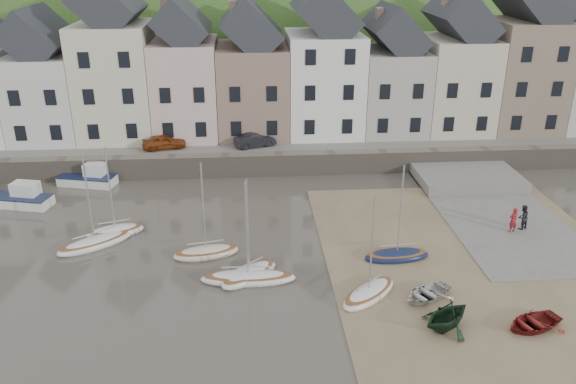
{
  "coord_description": "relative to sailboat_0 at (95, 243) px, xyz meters",
  "views": [
    {
      "loc": [
        -2.49,
        -28.16,
        17.56
      ],
      "look_at": [
        0.0,
        6.0,
        3.0
      ],
      "focal_mm": 36.13,
      "sensor_mm": 36.0,
      "label": 1
    }
  ],
  "objects": [
    {
      "name": "sailboat_2",
      "position": [
        7.1,
        -1.76,
        0.0
      ],
      "size": [
        4.26,
        2.28,
        6.32
      ],
      "color": "beige",
      "rests_on": "ground"
    },
    {
      "name": "slipway",
      "position": [
        27.33,
        2.88,
        -0.2
      ],
      "size": [
        8.0,
        18.0,
        0.12
      ],
      "primitive_type": "cube",
      "color": "slate",
      "rests_on": "ground"
    },
    {
      "name": "motorboat_0",
      "position": [
        -7.08,
        6.91,
        0.32
      ],
      "size": [
        5.56,
        2.93,
        1.7
      ],
      "color": "white",
      "rests_on": "ground"
    },
    {
      "name": "sailboat_1",
      "position": [
        0.96,
        1.58,
        0.01
      ],
      "size": [
        3.99,
        2.56,
        6.32
      ],
      "color": "white",
      "rests_on": "ground"
    },
    {
      "name": "beach",
      "position": [
        23.33,
        -5.12,
        -0.23
      ],
      "size": [
        18.0,
        26.0,
        0.06
      ],
      "primitive_type": "cube",
      "color": "brown",
      "rests_on": "ground"
    },
    {
      "name": "ground",
      "position": [
        12.33,
        -5.12,
        -0.26
      ],
      "size": [
        160.0,
        160.0,
        0.0
      ],
      "primitive_type": "plane",
      "color": "#4A433A",
      "rests_on": "ground"
    },
    {
      "name": "seawall",
      "position": [
        12.33,
        11.88,
        0.64
      ],
      "size": [
        70.0,
        1.2,
        1.8
      ],
      "primitive_type": "cube",
      "color": "slate",
      "rests_on": "ground"
    },
    {
      "name": "sailboat_0",
      "position": [
        0.0,
        0.0,
        0.0
      ],
      "size": [
        4.87,
        3.97,
        6.32
      ],
      "color": "white",
      "rests_on": "ground"
    },
    {
      "name": "rowboat_red",
      "position": [
        23.7,
        -10.36,
        0.12
      ],
      "size": [
        3.62,
        3.08,
        0.64
      ],
      "primitive_type": "imported",
      "rotation": [
        0.0,
        0.0,
        -1.24
      ],
      "color": "maroon",
      "rests_on": "beach"
    },
    {
      "name": "sailboat_6",
      "position": [
        16.15,
        -6.98,
        0.0
      ],
      "size": [
        4.07,
        3.9,
        6.32
      ],
      "color": "white",
      "rests_on": "ground"
    },
    {
      "name": "quay_street",
      "position": [
        12.33,
        15.38,
        1.29
      ],
      "size": [
        70.0,
        7.0,
        0.1
      ],
      "primitive_type": "cube",
      "color": "slate",
      "rests_on": "quay_land"
    },
    {
      "name": "rowboat_green",
      "position": [
        19.39,
        -10.06,
        0.58
      ],
      "size": [
        3.86,
        3.73,
        1.55
      ],
      "primitive_type": "imported",
      "rotation": [
        0.0,
        0.0,
        -1.0
      ],
      "color": "black",
      "rests_on": "beach"
    },
    {
      "name": "sailboat_5",
      "position": [
        18.69,
        -2.98,
        0.0
      ],
      "size": [
        4.13,
        1.86,
        6.32
      ],
      "color": "#141E40",
      "rests_on": "ground"
    },
    {
      "name": "sailboat_4",
      "position": [
        9.64,
        -4.9,
        -0.0
      ],
      "size": [
        5.5,
        1.7,
        6.32
      ],
      "color": "white",
      "rests_on": "ground"
    },
    {
      "name": "quay_land",
      "position": [
        12.33,
        26.88,
        0.49
      ],
      "size": [
        90.0,
        30.0,
        1.5
      ],
      "primitive_type": "cube",
      "color": "#315321",
      "rests_on": "ground"
    },
    {
      "name": "motorboat_2",
      "position": [
        -2.84,
        10.61,
        0.32
      ],
      "size": [
        4.73,
        2.76,
        1.7
      ],
      "color": "white",
      "rests_on": "ground"
    },
    {
      "name": "sailboat_3",
      "position": [
        9.71,
        -4.53,
        0.01
      ],
      "size": [
        3.96,
        3.76,
        6.32
      ],
      "color": "white",
      "rests_on": "ground"
    },
    {
      "name": "townhouse_terrace",
      "position": [
        14.09,
        18.88,
        7.06
      ],
      "size": [
        61.05,
        8.0,
        13.93
      ],
      "color": "white",
      "rests_on": "quay_land"
    },
    {
      "name": "hillside",
      "position": [
        7.34,
        54.87,
        -18.25
      ],
      "size": [
        134.4,
        84.0,
        84.0
      ],
      "color": "#315321",
      "rests_on": "ground"
    },
    {
      "name": "rowboat_white",
      "position": [
        19.21,
        -7.4,
        0.11
      ],
      "size": [
        3.64,
        3.33,
        0.62
      ],
      "primitive_type": "imported",
      "rotation": [
        0.0,
        0.0,
        -1.04
      ],
      "color": "silver",
      "rests_on": "beach"
    },
    {
      "name": "person_red",
      "position": [
        27.13,
        -0.15,
        0.71
      ],
      "size": [
        0.72,
        0.59,
        1.71
      ],
      "primitive_type": "imported",
      "rotation": [
        0.0,
        0.0,
        3.47
      ],
      "color": "maroon",
      "rests_on": "slipway"
    },
    {
      "name": "person_dark",
      "position": [
        27.95,
        0.23,
        0.71
      ],
      "size": [
        1.02,
        0.94,
        1.71
      ],
      "primitive_type": "imported",
      "rotation": [
        0.0,
        0.0,
        3.58
      ],
      "color": "black",
      "rests_on": "slipway"
    },
    {
      "name": "car_left",
      "position": [
        2.73,
        14.38,
        1.96
      ],
      "size": [
        3.89,
        2.27,
        1.25
      ],
      "primitive_type": "imported",
      "rotation": [
        0.0,
        0.0,
        1.8
      ],
      "color": "brown",
      "rests_on": "quay_street"
    },
    {
      "name": "car_right",
      "position": [
        10.48,
        14.38,
        1.92
      ],
      "size": [
        3.76,
        2.35,
        1.17
      ],
      "primitive_type": "imported",
      "rotation": [
        0.0,
        0.0,
        1.91
      ],
      "color": "black",
      "rests_on": "quay_street"
    }
  ]
}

